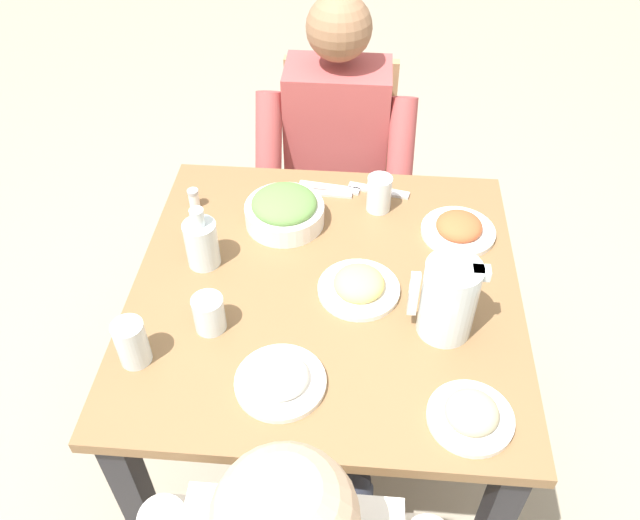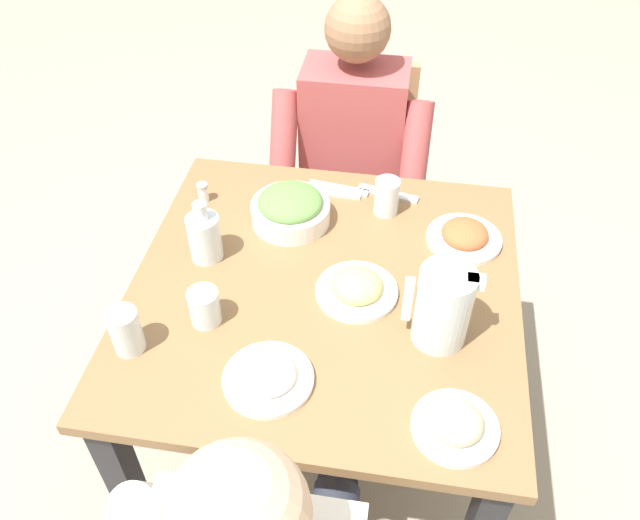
% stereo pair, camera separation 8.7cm
% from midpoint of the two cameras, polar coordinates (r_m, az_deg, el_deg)
% --- Properties ---
extents(ground_plane, '(8.00, 8.00, 0.00)m').
position_cam_midpoint_polar(ground_plane, '(2.12, -0.84, -16.31)').
color(ground_plane, '#9E937F').
extents(dining_table, '(0.91, 0.91, 0.74)m').
position_cam_midpoint_polar(dining_table, '(1.61, -1.07, -5.34)').
color(dining_table, olive).
rests_on(dining_table, ground_plane).
extents(chair_near, '(0.40, 0.40, 0.85)m').
position_cam_midpoint_polar(chair_near, '(2.31, 0.48, 7.91)').
color(chair_near, tan).
rests_on(chair_near, ground_plane).
extents(diner_near, '(0.48, 0.53, 1.15)m').
position_cam_midpoint_polar(diner_near, '(2.06, 0.08, 7.87)').
color(diner_near, '#B24C4C').
rests_on(diner_near, ground_plane).
extents(water_pitcher, '(0.16, 0.12, 0.19)m').
position_cam_midpoint_polar(water_pitcher, '(1.38, 9.54, -3.45)').
color(water_pitcher, silver).
rests_on(water_pitcher, dining_table).
extents(salad_bowl, '(0.21, 0.21, 0.09)m').
position_cam_midpoint_polar(salad_bowl, '(1.67, -4.66, 4.41)').
color(salad_bowl, white).
rests_on(salad_bowl, dining_table).
extents(plate_fries, '(0.19, 0.19, 0.06)m').
position_cam_midpoint_polar(plate_fries, '(1.50, 1.80, -2.32)').
color(plate_fries, white).
rests_on(plate_fries, dining_table).
extents(plate_rice_curry, '(0.19, 0.19, 0.05)m').
position_cam_midpoint_polar(plate_rice_curry, '(1.67, 10.73, 2.74)').
color(plate_rice_curry, white).
rests_on(plate_rice_curry, dining_table).
extents(plate_yoghurt, '(0.19, 0.19, 0.06)m').
position_cam_midpoint_polar(plate_yoghurt, '(1.33, -5.45, -10.46)').
color(plate_yoghurt, white).
rests_on(plate_yoghurt, dining_table).
extents(plate_beans, '(0.17, 0.17, 0.05)m').
position_cam_midpoint_polar(plate_beans, '(1.31, 11.33, -13.32)').
color(plate_beans, white).
rests_on(plate_beans, dining_table).
extents(water_glass_far_right, '(0.07, 0.07, 0.09)m').
position_cam_midpoint_polar(water_glass_far_right, '(1.43, -11.53, -4.71)').
color(water_glass_far_right, silver).
rests_on(water_glass_far_right, dining_table).
extents(water_glass_by_pitcher, '(0.07, 0.07, 0.10)m').
position_cam_midpoint_polar(water_glass_by_pitcher, '(1.71, 3.80, 5.86)').
color(water_glass_by_pitcher, silver).
rests_on(water_glass_by_pitcher, dining_table).
extents(water_glass_near_left, '(0.07, 0.07, 0.11)m').
position_cam_midpoint_polar(water_glass_near_left, '(1.41, -18.06, -7.02)').
color(water_glass_near_left, silver).
rests_on(water_glass_near_left, dining_table).
extents(oil_carafe, '(0.08, 0.08, 0.16)m').
position_cam_midpoint_polar(oil_carafe, '(1.57, -11.97, 1.28)').
color(oil_carafe, silver).
rests_on(oil_carafe, dining_table).
extents(salt_shaker, '(0.03, 0.03, 0.05)m').
position_cam_midpoint_polar(salt_shaker, '(1.77, -12.51, 5.34)').
color(salt_shaker, white).
rests_on(salt_shaker, dining_table).
extents(fork_near, '(0.17, 0.05, 0.01)m').
position_cam_midpoint_polar(fork_near, '(1.80, -0.58, 6.38)').
color(fork_near, silver).
rests_on(fork_near, dining_table).
extents(knife_near, '(0.19, 0.03, 0.01)m').
position_cam_midpoint_polar(knife_near, '(1.78, -1.54, 5.91)').
color(knife_near, silver).
rests_on(knife_near, dining_table).
extents(fork_far, '(0.17, 0.06, 0.01)m').
position_cam_midpoint_polar(fork_far, '(1.79, 3.82, 6.13)').
color(fork_far, silver).
rests_on(fork_far, dining_table).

